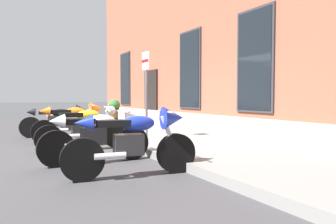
% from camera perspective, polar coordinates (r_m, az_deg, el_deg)
% --- Properties ---
extents(ground_plane, '(140.00, 140.00, 0.00)m').
position_cam_1_polar(ground_plane, '(7.68, -8.27, -6.39)').
color(ground_plane, '#38383A').
extents(sidewalk, '(26.24, 2.88, 0.16)m').
position_cam_1_polar(sidewalk, '(8.28, 1.15, -5.15)').
color(sidewalk, slate).
rests_on(sidewalk, ground_plane).
extents(brick_pub_facade, '(20.24, 5.35, 8.64)m').
position_cam_1_polar(brick_pub_facade, '(11.25, 20.44, 18.54)').
color(brick_pub_facade, brown).
rests_on(brick_pub_facade, ground_plane).
extents(motorcycle_black_sport, '(0.76, 2.13, 0.99)m').
position_cam_1_polar(motorcycle_black_sport, '(10.07, -19.00, -1.24)').
color(motorcycle_black_sport, black).
rests_on(motorcycle_black_sport, ground_plane).
extents(motorcycle_orange_sport, '(0.62, 2.04, 1.07)m').
position_cam_1_polar(motorcycle_orange_sport, '(8.65, -16.56, -1.58)').
color(motorcycle_orange_sport, black).
rests_on(motorcycle_orange_sport, ground_plane).
extents(motorcycle_yellow_naked, '(0.62, 2.13, 0.99)m').
position_cam_1_polar(motorcycle_yellow_naked, '(7.38, -14.90, -3.00)').
color(motorcycle_yellow_naked, black).
rests_on(motorcycle_yellow_naked, ground_plane).
extents(motorcycle_white_sport, '(0.62, 2.05, 1.02)m').
position_cam_1_polar(motorcycle_white_sport, '(5.90, -12.23, -3.72)').
color(motorcycle_white_sport, black).
rests_on(motorcycle_white_sport, ground_plane).
extents(motorcycle_blue_sport, '(0.62, 2.09, 1.06)m').
position_cam_1_polar(motorcycle_blue_sport, '(4.80, -5.67, -4.91)').
color(motorcycle_blue_sport, black).
rests_on(motorcycle_blue_sport, ground_plane).
extents(parking_sign, '(0.36, 0.07, 2.22)m').
position_cam_1_polar(parking_sign, '(7.99, -4.01, 5.53)').
color(parking_sign, '#4C4C51').
rests_on(parking_sign, sidewalk).
extents(barrel_planter, '(0.55, 0.55, 0.97)m').
position_cam_1_polar(barrel_planter, '(11.27, -9.71, -0.48)').
color(barrel_planter, brown).
rests_on(barrel_planter, sidewalk).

